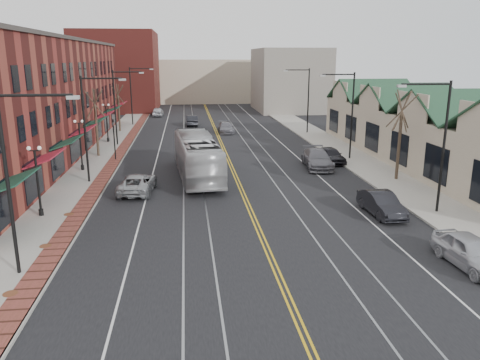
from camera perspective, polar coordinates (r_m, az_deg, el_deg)
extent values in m
plane|color=black|center=(22.58, 4.02, -10.04)|extent=(160.00, 160.00, 0.00)
cube|color=gray|center=(42.00, -17.55, 1.13)|extent=(4.00, 120.00, 0.15)
cube|color=gray|center=(44.18, 14.67, 1.98)|extent=(4.00, 120.00, 0.15)
cube|color=maroon|center=(49.65, -24.59, 8.85)|extent=(10.00, 50.00, 11.00)
cube|color=tan|center=(46.28, 21.82, 4.78)|extent=(8.00, 36.00, 4.60)
cube|color=maroon|center=(90.98, -14.61, 12.71)|extent=(14.00, 18.00, 14.00)
cube|color=tan|center=(105.33, -4.57, 11.98)|extent=(22.00, 14.00, 9.00)
cube|color=slate|center=(87.30, 6.04, 12.04)|extent=(12.00, 16.00, 11.00)
cylinder|color=black|center=(22.17, -26.43, -0.67)|extent=(0.16, 0.16, 8.00)
cylinder|color=black|center=(21.09, -23.73, 9.44)|extent=(3.00, 0.12, 0.12)
cube|color=#999999|center=(20.72, -19.69, 9.46)|extent=(0.50, 0.25, 0.15)
cylinder|color=black|center=(37.31, -18.38, 5.81)|extent=(0.16, 0.16, 8.00)
cylinder|color=black|center=(36.68, -16.53, 11.79)|extent=(3.00, 0.12, 0.12)
cube|color=#999999|center=(36.46, -14.15, 11.78)|extent=(0.50, 0.25, 0.15)
cylinder|color=black|center=(52.95, -14.99, 8.48)|extent=(0.16, 0.16, 8.00)
cylinder|color=black|center=(52.51, -13.61, 12.68)|extent=(3.00, 0.12, 0.12)
cube|color=#999999|center=(52.36, -11.93, 12.66)|extent=(0.50, 0.25, 0.15)
cylinder|color=black|center=(68.76, -13.13, 9.92)|extent=(0.16, 0.16, 8.00)
cylinder|color=black|center=(68.43, -12.04, 13.15)|extent=(3.00, 0.12, 0.12)
cube|color=#999999|center=(68.31, -10.75, 13.13)|extent=(0.50, 0.25, 0.15)
cylinder|color=black|center=(30.80, 23.58, 3.58)|extent=(0.16, 0.16, 8.00)
cylinder|color=black|center=(29.64, 21.78, 10.80)|extent=(3.00, 0.12, 0.12)
cube|color=#999999|center=(28.97, 19.10, 10.77)|extent=(0.50, 0.25, 0.15)
cylinder|color=black|center=(45.17, 13.50, 7.58)|extent=(0.16, 0.16, 8.00)
cylinder|color=black|center=(44.40, 11.93, 12.48)|extent=(3.00, 0.12, 0.12)
cube|color=#999999|center=(43.95, 10.03, 12.42)|extent=(0.50, 0.25, 0.15)
cylinder|color=black|center=(60.38, 8.32, 9.53)|extent=(0.16, 0.16, 8.00)
cylinder|color=black|center=(59.80, 7.03, 13.18)|extent=(3.00, 0.12, 0.12)
cube|color=#999999|center=(59.47, 5.58, 13.11)|extent=(0.50, 0.25, 0.15)
cylinder|color=black|center=(30.88, -23.07, -3.63)|extent=(0.28, 0.28, 0.40)
cylinder|color=black|center=(30.40, -23.41, -0.40)|extent=(0.14, 0.14, 4.00)
cube|color=black|center=(29.98, -23.79, 3.29)|extent=(0.60, 0.06, 0.06)
sphere|color=white|center=(30.05, -24.37, 3.54)|extent=(0.24, 0.24, 0.24)
sphere|color=white|center=(29.87, -23.27, 3.60)|extent=(0.24, 0.24, 0.24)
cylinder|color=black|center=(42.11, -18.64, 1.46)|extent=(0.28, 0.28, 0.40)
cylinder|color=black|center=(41.75, -18.84, 3.86)|extent=(0.14, 0.14, 4.00)
cube|color=black|center=(41.45, -19.07, 6.58)|extent=(0.60, 0.06, 0.06)
sphere|color=white|center=(41.50, -19.50, 6.76)|extent=(0.24, 0.24, 0.24)
sphere|color=white|center=(41.37, -18.68, 6.80)|extent=(0.24, 0.24, 0.24)
cylinder|color=black|center=(55.61, -15.77, 4.75)|extent=(0.28, 0.28, 0.40)
cylinder|color=black|center=(55.35, -15.90, 6.58)|extent=(0.14, 0.14, 4.00)
cube|color=black|center=(55.12, -16.05, 8.64)|extent=(0.60, 0.06, 0.06)
sphere|color=white|center=(55.15, -16.37, 8.78)|extent=(0.24, 0.24, 0.24)
sphere|color=white|center=(55.06, -15.75, 8.81)|extent=(0.24, 0.24, 0.24)
cylinder|color=#382B21|center=(47.43, -17.07, 5.77)|extent=(0.24, 0.24, 4.90)
cylinder|color=#382B21|center=(47.13, -17.30, 8.83)|extent=(0.58, 1.37, 2.90)
cylinder|color=#382B21|center=(47.13, -17.30, 8.83)|extent=(1.60, 0.66, 2.78)
cylinder|color=#382B21|center=(47.13, -17.30, 8.83)|extent=(0.53, 1.23, 2.96)
cylinder|color=#382B21|center=(47.13, -17.30, 8.83)|extent=(1.69, 1.03, 2.64)
cylinder|color=#382B21|center=(47.13, -17.30, 8.83)|extent=(1.78, 1.29, 2.48)
cylinder|color=#382B21|center=(63.12, -14.53, 7.86)|extent=(0.24, 0.24, 4.55)
cylinder|color=#382B21|center=(62.90, -14.67, 10.01)|extent=(0.55, 1.28, 2.69)
cylinder|color=#382B21|center=(62.90, -14.67, 10.01)|extent=(1.49, 0.62, 2.58)
cylinder|color=#382B21|center=(62.90, -14.67, 10.01)|extent=(0.50, 1.15, 2.75)
cylinder|color=#382B21|center=(62.90, -14.67, 10.01)|extent=(1.57, 0.97, 2.45)
cylinder|color=#382B21|center=(62.90, -14.67, 10.01)|extent=(1.66, 1.20, 2.30)
cylinder|color=#382B21|center=(38.46, 18.80, 3.94)|extent=(0.24, 0.24, 5.25)
cylinder|color=#382B21|center=(38.08, 19.14, 7.97)|extent=(0.61, 1.46, 3.10)
cylinder|color=#382B21|center=(38.08, 19.14, 7.97)|extent=(1.70, 0.70, 2.97)
cylinder|color=#382B21|center=(38.08, 19.14, 7.97)|extent=(0.56, 1.31, 3.17)
cylinder|color=#382B21|center=(38.08, 19.14, 7.97)|extent=(1.80, 1.10, 2.82)
cylinder|color=#382B21|center=(38.08, 19.14, 7.97)|extent=(1.90, 1.37, 2.65)
cylinder|color=#592D19|center=(21.64, -26.20, -12.32)|extent=(0.60, 0.60, 0.02)
cylinder|color=#592D19|center=(25.98, -22.63, -7.42)|extent=(0.60, 0.60, 0.02)
cylinder|color=#592D19|center=(30.52, -20.15, -3.94)|extent=(0.60, 0.60, 0.02)
cylinder|color=black|center=(45.30, -15.05, 4.43)|extent=(0.12, 0.12, 3.20)
imported|color=black|center=(45.04, -15.20, 6.62)|extent=(0.18, 0.15, 0.90)
imported|color=#B6B6B8|center=(37.85, -5.22, 2.85)|extent=(3.83, 12.39, 3.40)
imported|color=#9C9FA3|center=(34.37, -12.39, -0.39)|extent=(2.73, 5.15, 1.38)
imported|color=#B6B8BE|center=(24.31, 26.31, -7.84)|extent=(2.04, 4.50, 1.50)
imported|color=black|center=(30.11, 16.86, -2.79)|extent=(1.68, 4.39, 1.43)
imported|color=slate|center=(41.73, 9.41, 2.56)|extent=(2.74, 5.71, 1.61)
imported|color=black|center=(43.97, 10.97, 3.00)|extent=(2.18, 4.41, 1.45)
imported|color=black|center=(67.56, -5.88, 7.23)|extent=(1.63, 4.48, 1.47)
imported|color=slate|center=(60.81, -1.74, 6.42)|extent=(1.92, 4.68, 1.36)
imported|color=silver|center=(79.42, -9.99, 8.20)|extent=(1.87, 4.35, 1.46)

